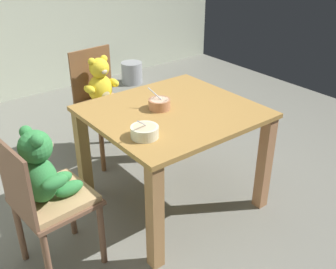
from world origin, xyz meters
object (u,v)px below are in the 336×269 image
(teddy_chair_far_center, at_px, (102,94))
(porridge_bowl_cream_near_left, at_px, (145,132))
(porridge_bowl_terracotta_center, at_px, (159,104))
(teddy_chair_near_left, at_px, (44,183))
(metal_pail, at_px, (132,73))
(dining_table, at_px, (173,129))

(teddy_chair_far_center, relative_size, porridge_bowl_cream_near_left, 5.69)
(porridge_bowl_terracotta_center, bearing_deg, teddy_chair_near_left, -171.38)
(porridge_bowl_terracotta_center, xyz_separation_m, metal_pail, (1.14, 2.09, -0.61))
(dining_table, height_order, teddy_chair_near_left, teddy_chair_near_left)
(dining_table, distance_m, porridge_bowl_terracotta_center, 0.19)
(dining_table, bearing_deg, teddy_chair_near_left, -176.03)
(dining_table, relative_size, teddy_chair_far_center, 1.14)
(metal_pail, bearing_deg, dining_table, -116.74)
(teddy_chair_far_center, bearing_deg, metal_pail, 135.23)
(dining_table, xyz_separation_m, porridge_bowl_terracotta_center, (-0.06, 0.06, 0.17))
(porridge_bowl_terracotta_center, relative_size, metal_pail, 0.55)
(dining_table, height_order, porridge_bowl_cream_near_left, porridge_bowl_cream_near_left)
(teddy_chair_near_left, distance_m, porridge_bowl_terracotta_center, 0.86)
(teddy_chair_far_center, height_order, metal_pail, teddy_chair_far_center)
(teddy_chair_far_center, height_order, porridge_bowl_terracotta_center, teddy_chair_far_center)
(teddy_chair_near_left, bearing_deg, teddy_chair_far_center, 42.57)
(teddy_chair_far_center, height_order, porridge_bowl_cream_near_left, teddy_chair_far_center)
(porridge_bowl_cream_near_left, xyz_separation_m, metal_pail, (1.43, 2.34, -0.61))
(teddy_chair_far_center, bearing_deg, porridge_bowl_cream_near_left, -20.83)
(teddy_chair_near_left, height_order, porridge_bowl_cream_near_left, teddy_chair_near_left)
(dining_table, height_order, porridge_bowl_terracotta_center, porridge_bowl_terracotta_center)
(porridge_bowl_terracotta_center, bearing_deg, porridge_bowl_cream_near_left, -138.92)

